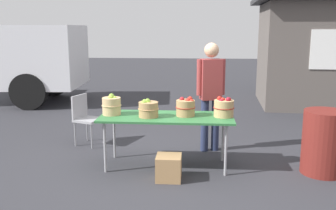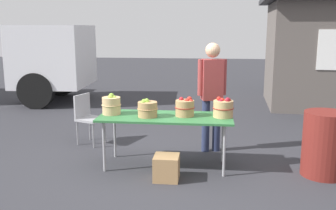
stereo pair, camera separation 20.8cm
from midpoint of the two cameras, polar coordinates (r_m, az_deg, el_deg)
The scene contains 11 objects.
ground_plane at distance 5.62m, azimuth -1.31°, elevation -9.14°, with size 40.00×40.00×0.00m, color #2D2D33.
market_table at distance 5.41m, azimuth -1.35°, elevation -2.14°, with size 1.90×0.76×0.75m.
apple_basket_green_0 at distance 5.54m, azimuth -9.54°, elevation -0.06°, with size 0.28×0.28×0.31m.
apple_basket_green_1 at distance 5.34m, azimuth -4.10°, elevation -0.59°, with size 0.29×0.29×0.26m.
apple_basket_red_0 at distance 5.39m, azimuth 1.57°, elevation -0.36°, with size 0.28×0.28×0.27m.
apple_basket_red_1 at distance 5.39m, azimuth 7.30°, elevation -0.39°, with size 0.30×0.30×0.29m.
vendor_adult at distance 6.09m, azimuth 5.47°, elevation 2.50°, with size 0.45×0.30×1.76m.
food_kiosk at distance 10.57m, azimuth 21.60°, elevation 7.47°, with size 3.65×3.09×2.74m.
folding_chair at distance 6.68m, azimuth -13.22°, elevation -1.55°, with size 0.51×0.51×0.86m.
trash_barrel at distance 5.61m, azimuth 21.46°, elevation -5.24°, with size 0.60×0.60×0.88m, color maroon.
produce_crate at distance 5.09m, azimuth -1.07°, elevation -9.40°, with size 0.33×0.33×0.33m, color #A87F51.
Camera 1 is at (0.43, -5.24, 1.98)m, focal length 40.57 mm.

